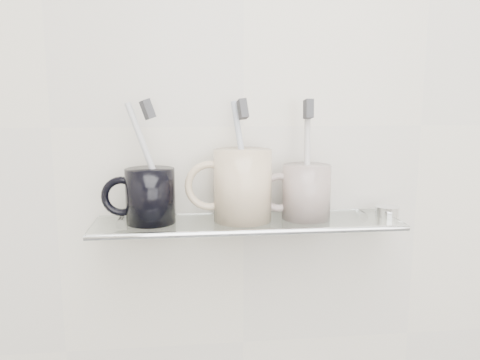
{
  "coord_description": "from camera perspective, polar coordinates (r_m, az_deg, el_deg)",
  "views": [
    {
      "loc": [
        -0.09,
        0.3,
        1.3
      ],
      "look_at": [
        -0.01,
        1.04,
        1.17
      ],
      "focal_mm": 35.0,
      "sensor_mm": 36.0,
      "label": 1
    }
  ],
  "objects": [
    {
      "name": "wall_back",
      "position": [
        0.81,
        0.43,
        6.53
      ],
      "size": [
        2.5,
        0.0,
        2.5
      ],
      "primitive_type": "plane",
      "rotation": [
        1.57,
        0.0,
        0.0
      ],
      "color": "beige",
      "rests_on": "ground"
    },
    {
      "name": "shelf_glass",
      "position": [
        0.77,
        0.94,
        -5.24
      ],
      "size": [
        0.5,
        0.12,
        0.01
      ],
      "primitive_type": "cube",
      "color": "silver",
      "rests_on": "wall_back"
    },
    {
      "name": "shelf_rail",
      "position": [
        0.72,
        1.5,
        -6.41
      ],
      "size": [
        0.5,
        0.01,
        0.01
      ],
      "primitive_type": "cylinder",
      "rotation": [
        0.0,
        1.57,
        0.0
      ],
      "color": "silver",
      "rests_on": "shelf_glass"
    },
    {
      "name": "bracket_left",
      "position": [
        0.82,
        -14.22,
        -5.38
      ],
      "size": [
        0.02,
        0.03,
        0.02
      ],
      "primitive_type": "cylinder",
      "rotation": [
        1.57,
        0.0,
        0.0
      ],
      "color": "silver",
      "rests_on": "wall_back"
    },
    {
      "name": "bracket_right",
      "position": [
        0.87,
        14.48,
        -4.58
      ],
      "size": [
        0.02,
        0.03,
        0.02
      ],
      "primitive_type": "cylinder",
      "rotation": [
        1.57,
        0.0,
        0.0
      ],
      "color": "silver",
      "rests_on": "wall_back"
    },
    {
      "name": "mug_left",
      "position": [
        0.76,
        -10.86,
        -1.91
      ],
      "size": [
        0.1,
        0.1,
        0.09
      ],
      "primitive_type": "cylinder",
      "rotation": [
        0.0,
        0.0,
        0.27
      ],
      "color": "black",
      "rests_on": "shelf_glass"
    },
    {
      "name": "mug_left_handle",
      "position": [
        0.77,
        -14.23,
        -1.96
      ],
      "size": [
        0.06,
        0.01,
        0.06
      ],
      "primitive_type": "torus",
      "rotation": [
        1.57,
        0.0,
        0.0
      ],
      "color": "black",
      "rests_on": "mug_left"
    },
    {
      "name": "toothbrush_left",
      "position": [
        0.75,
        -11.0,
        2.35
      ],
      "size": [
        0.07,
        0.01,
        0.18
      ],
      "primitive_type": "cylinder",
      "rotation": [
        -0.14,
        -0.3,
        0.42
      ],
      "color": "silver",
      "rests_on": "mug_left"
    },
    {
      "name": "bristles_left",
      "position": [
        0.75,
        -11.21,
        8.45
      ],
      "size": [
        0.03,
        0.03,
        0.03
      ],
      "primitive_type": "cube",
      "rotation": [
        -0.14,
        -0.3,
        0.42
      ],
      "color": "#3C3C40",
      "rests_on": "toothbrush_left"
    },
    {
      "name": "mug_center",
      "position": [
        0.76,
        0.33,
        -0.63
      ],
      "size": [
        0.13,
        0.13,
        0.12
      ],
      "primitive_type": "cylinder",
      "rotation": [
        0.0,
        0.0,
        0.43
      ],
      "color": "beige",
      "rests_on": "shelf_glass"
    },
    {
      "name": "mug_center_handle",
      "position": [
        0.76,
        -3.68,
        -0.71
      ],
      "size": [
        0.08,
        0.01,
        0.08
      ],
      "primitive_type": "torus",
      "rotation": [
        1.57,
        0.0,
        0.0
      ],
      "color": "beige",
      "rests_on": "mug_center"
    },
    {
      "name": "toothbrush_center",
      "position": [
        0.75,
        0.33,
        2.56
      ],
      "size": [
        0.04,
        0.05,
        0.19
      ],
      "primitive_type": "cylinder",
      "rotation": [
        -0.24,
        -0.1,
        0.13
      ],
      "color": "#A9B4CA",
      "rests_on": "mug_center"
    },
    {
      "name": "bristles_center",
      "position": [
        0.75,
        0.34,
        8.64
      ],
      "size": [
        0.02,
        0.03,
        0.04
      ],
      "primitive_type": "cube",
      "rotation": [
        -0.24,
        -0.1,
        0.13
      ],
      "color": "#3C3C40",
      "rests_on": "toothbrush_center"
    },
    {
      "name": "mug_right",
      "position": [
        0.78,
        8.09,
        -1.43
      ],
      "size": [
        0.1,
        0.1,
        0.09
      ],
      "primitive_type": "cylinder",
      "rotation": [
        0.0,
        0.0,
        -0.26
      ],
      "color": "silver",
      "rests_on": "shelf_glass"
    },
    {
      "name": "mug_right_handle",
      "position": [
        0.77,
        4.78,
        -1.52
      ],
      "size": [
        0.07,
        0.01,
        0.07
      ],
      "primitive_type": "torus",
      "rotation": [
        1.57,
        0.0,
        0.0
      ],
      "color": "silver",
      "rests_on": "mug_right"
    },
    {
      "name": "toothbrush_right",
      "position": [
        0.77,
        8.19,
        2.64
      ],
      "size": [
        0.01,
        0.04,
        0.19
      ],
      "primitive_type": "cylinder",
      "rotation": [
        -0.14,
        0.02,
        0.03
      ],
      "color": "beige",
      "rests_on": "mug_right"
    },
    {
      "name": "bristles_right",
      "position": [
        0.77,
        8.34,
        8.57
      ],
      "size": [
        0.01,
        0.03,
        0.03
      ],
      "primitive_type": "cube",
      "rotation": [
        -0.14,
        0.02,
        0.03
      ],
      "color": "#3C3C40",
      "rests_on": "toothbrush_right"
    },
    {
      "name": "chrome_cap",
      "position": [
        0.84,
        17.5,
        -3.64
      ],
      "size": [
        0.04,
        0.04,
        0.02
      ],
      "primitive_type": "cylinder",
      "color": "silver",
      "rests_on": "shelf_glass"
    }
  ]
}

